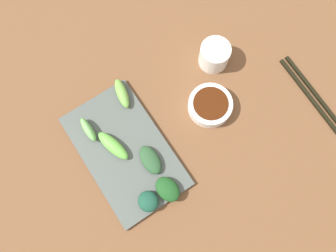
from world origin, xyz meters
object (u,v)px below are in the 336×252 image
Objects in this scene: chopsticks at (311,94)px; tea_cup at (214,55)px; serving_plate at (125,151)px; sauce_bowl at (210,105)px.

chopsticks is 0.26m from tea_cup.
chopsticks is at bearing 125.60° from tea_cup.
serving_plate is 1.36× the size of chopsticks.
serving_plate reaches higher than chopsticks.
serving_plate is 4.16× the size of tea_cup.
tea_cup reaches higher than sauce_bowl.
chopsticks is (-0.47, 0.14, -0.00)m from serving_plate.
sauce_bowl is at bearing -24.18° from chopsticks.
tea_cup is at bearing -129.43° from sauce_bowl.
serving_plate is at bearing 13.89° from tea_cup.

